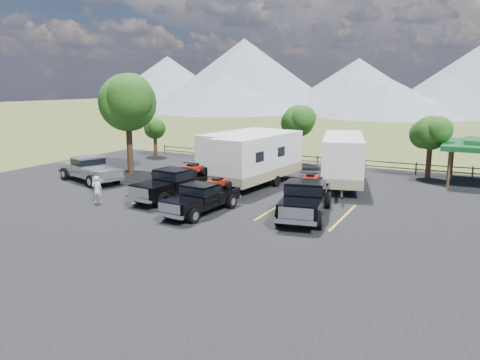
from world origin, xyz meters
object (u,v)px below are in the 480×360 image
at_px(trailer_left, 240,153).
at_px(person_b, 97,182).
at_px(trailer_center, 259,159).
at_px(person_a, 97,190).
at_px(pickup_silver, 90,169).
at_px(rig_left, 176,182).
at_px(rig_right, 306,197).
at_px(rig_center, 202,197).
at_px(trailer_right, 343,160).
at_px(tree_big_nw, 127,103).

bearing_deg(trailer_left, person_b, -110.72).
height_order(trailer_center, person_a, trailer_center).
relative_size(trailer_center, pickup_silver, 1.60).
relative_size(trailer_left, person_a, 5.97).
distance_m(rig_left, rig_right, 8.49).
bearing_deg(person_b, rig_left, -25.47).
height_order(trailer_left, person_b, trailer_left).
height_order(rig_left, rig_center, rig_left).
bearing_deg(person_a, trailer_left, -134.87).
bearing_deg(trailer_right, person_b, -158.55).
distance_m(trailer_left, trailer_center, 3.88).
distance_m(pickup_silver, person_a, 6.66).
bearing_deg(pickup_silver, person_a, 65.79).
bearing_deg(trailer_center, rig_left, -110.74).
distance_m(rig_center, trailer_left, 11.02).
xyz_separation_m(pickup_silver, person_a, (4.92, -4.49, -0.14)).
height_order(rig_left, pickup_silver, rig_left).
bearing_deg(tree_big_nw, trailer_right, 9.45).
height_order(tree_big_nw, trailer_right, tree_big_nw).
bearing_deg(rig_left, trailer_center, 69.95).
relative_size(tree_big_nw, person_a, 4.75).
height_order(rig_center, person_a, rig_center).
height_order(trailer_center, person_b, trailer_center).
xyz_separation_m(rig_right, trailer_center, (-5.49, 5.96, 0.83)).
height_order(tree_big_nw, rig_left, tree_big_nw).
bearing_deg(person_b, tree_big_nw, 73.02).
bearing_deg(rig_left, trailer_right, 52.38).
height_order(tree_big_nw, rig_right, tree_big_nw).
relative_size(tree_big_nw, rig_left, 1.21).
height_order(rig_right, trailer_right, trailer_right).
xyz_separation_m(rig_center, trailer_right, (5.07, 10.39, 0.95)).
relative_size(rig_right, pickup_silver, 1.04).
bearing_deg(pickup_silver, rig_left, 98.90).
bearing_deg(pickup_silver, rig_center, 91.44).
xyz_separation_m(trailer_right, pickup_silver, (-16.67, -6.90, -0.87)).
bearing_deg(rig_center, trailer_right, 69.53).
bearing_deg(person_b, person_a, -87.77).
bearing_deg(tree_big_nw, trailer_center, 1.25).
xyz_separation_m(trailer_right, person_a, (-11.75, -11.39, -1.01)).
relative_size(tree_big_nw, rig_right, 1.17).
height_order(rig_left, trailer_left, trailer_left).
bearing_deg(rig_left, rig_center, -26.19).
bearing_deg(trailer_center, tree_big_nw, -172.11).
bearing_deg(trailer_right, trailer_left, 164.28).
height_order(rig_center, person_b, rig_center).
xyz_separation_m(rig_right, person_a, (-11.97, -2.94, -0.21)).
bearing_deg(tree_big_nw, rig_right, -18.95).
distance_m(rig_left, pickup_silver, 8.52).
distance_m(trailer_right, person_b, 16.52).
xyz_separation_m(tree_big_nw, trailer_center, (11.15, 0.24, -3.68)).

